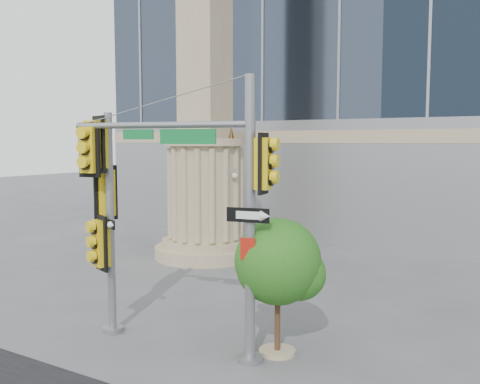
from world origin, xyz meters
The scene contains 5 objects.
ground centered at (0.00, 0.00, 0.00)m, with size 120.00×120.00×0.00m, color #545456.
monument centered at (-6.00, 9.00, 5.52)m, with size 4.40×4.40×16.60m.
main_signal_pole centered at (0.04, 0.24, 3.99)m, with size 4.95×1.40×6.44m.
secondary_signal_pole centered at (-2.95, 0.13, 3.36)m, with size 0.98×0.94×5.71m.
street_tree centered at (1.54, 1.22, 2.12)m, with size 2.07×2.02×3.23m.
Camera 1 is at (7.08, -9.66, 5.00)m, focal length 40.00 mm.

